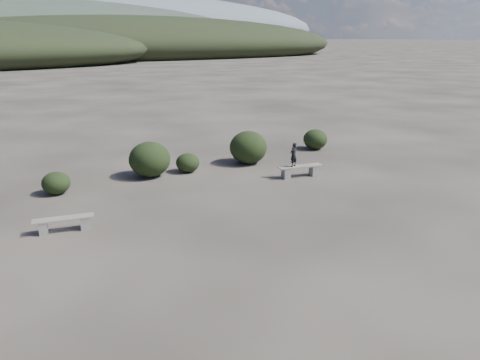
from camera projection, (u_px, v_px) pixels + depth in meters
ground at (298, 262)px, 11.35m from camera, size 1200.00×1200.00×0.00m
bench_left at (64, 223)px, 13.09m from camera, size 1.67×0.66×0.41m
bench_right at (300, 170)px, 18.17m from camera, size 1.83×0.73×0.45m
seated_person at (294, 155)px, 17.89m from camera, size 0.38×0.30×0.93m
shrub_a at (56, 183)px, 16.18m from camera, size 0.96×0.96×0.78m
shrub_b at (150, 159)px, 18.12m from camera, size 1.60×1.60×1.37m
shrub_c at (188, 163)px, 18.81m from camera, size 0.95×0.95×0.76m
shrub_d at (248, 147)px, 20.00m from camera, size 1.60×1.60×1.40m
shrub_e at (315, 139)px, 22.60m from camera, size 1.16×1.16×0.97m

